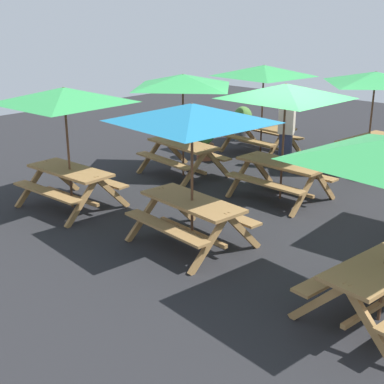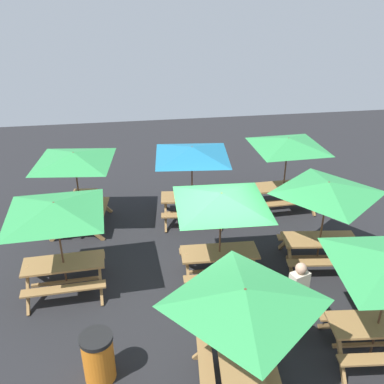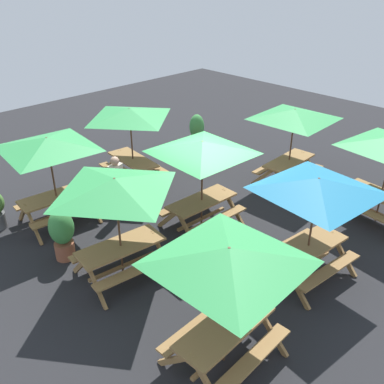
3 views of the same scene
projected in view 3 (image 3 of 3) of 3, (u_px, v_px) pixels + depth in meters
ground_plane at (210, 222)px, 10.97m from camera, size 25.60×25.60×0.00m
picnic_table_0 at (317, 193)px, 8.19m from camera, size 2.81×2.81×2.34m
picnic_table_1 at (294, 120)px, 11.98m from camera, size 2.83×2.83×2.34m
picnic_table_2 at (48, 150)px, 10.06m from camera, size 2.81×2.81×2.34m
picnic_table_3 at (228, 265)px, 6.23m from camera, size 2.83×2.83×2.34m
picnic_table_5 at (202, 154)px, 9.86m from camera, size 2.83×2.83×2.34m
picnic_table_6 at (116, 193)px, 8.18m from camera, size 2.23×2.23×2.34m
picnic_table_7 at (130, 119)px, 12.05m from camera, size 2.19×2.19×2.34m
trash_bin_orange at (206, 152)px, 13.78m from camera, size 0.59×0.59×0.98m
potted_plant_0 at (197, 131)px, 14.98m from camera, size 0.52×0.52×1.26m
potted_plant_1 at (62, 233)px, 9.35m from camera, size 0.55×0.55×1.21m
person_standing at (117, 185)px, 10.86m from camera, size 0.41×0.33×1.67m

